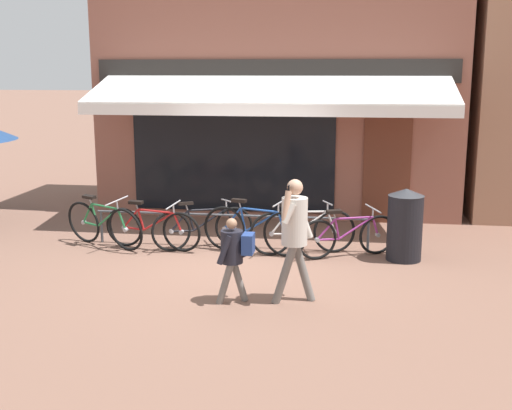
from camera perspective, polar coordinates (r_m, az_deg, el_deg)
The scene contains 12 objects.
ground_plane at distance 9.92m, azimuth -1.52°, elevation -5.24°, with size 160.00×160.00×0.00m, color brown.
shop_front at distance 13.99m, azimuth 2.29°, elevation 12.25°, with size 7.32×4.60×6.03m.
bike_rack_rail at distance 10.71m, azimuth -2.24°, elevation -1.24°, with size 4.64×0.04×0.57m.
bicycle_green at distance 11.04m, azimuth -13.38°, elevation -1.68°, with size 1.62×0.89×0.90m.
bicycle_red at distance 10.74m, azimuth -9.24°, elevation -2.02°, with size 1.72×0.58×0.83m.
bicycle_black at distance 10.72m, azimuth -4.77°, elevation -1.98°, with size 1.60×0.92×0.82m.
bicycle_blue at distance 10.37m, azimuth -0.17°, elevation -2.20°, with size 1.75×0.57×0.88m.
bicycle_silver at distance 10.37m, azimuth 4.17°, elevation -2.32°, with size 1.70×0.71×0.85m.
bicycle_purple at distance 10.26m, azimuth 8.15°, elevation -2.70°, with size 1.58×0.81×0.80m.
pedestrian_adult at distance 8.08m, azimuth 3.44°, elevation -1.99°, with size 0.56×0.54×1.62m.
pedestrian_child at distance 8.13m, azimuth -1.95°, elevation -4.09°, with size 0.48×0.45×1.12m.
litter_bin at distance 10.24m, azimuth 13.09°, elevation -1.69°, with size 0.56×0.56×1.14m.
Camera 1 is at (1.56, -9.35, 2.93)m, focal length 45.00 mm.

